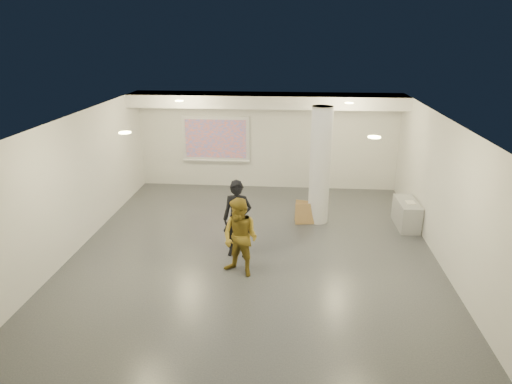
# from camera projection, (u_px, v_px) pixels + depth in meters

# --- Properties ---
(floor) EXTENTS (8.00, 9.00, 0.01)m
(floor) POSITION_uv_depth(u_px,v_px,m) (255.00, 249.00, 10.39)
(floor) COLOR #36383D
(floor) RESTS_ON ground
(ceiling) EXTENTS (8.00, 9.00, 0.01)m
(ceiling) POSITION_uv_depth(u_px,v_px,m) (254.00, 118.00, 9.40)
(ceiling) COLOR white
(ceiling) RESTS_ON floor
(wall_back) EXTENTS (8.00, 0.01, 3.00)m
(wall_back) POSITION_uv_depth(u_px,v_px,m) (267.00, 141.00, 14.12)
(wall_back) COLOR silver
(wall_back) RESTS_ON floor
(wall_front) EXTENTS (8.00, 0.01, 3.00)m
(wall_front) POSITION_uv_depth(u_px,v_px,m) (223.00, 303.00, 5.66)
(wall_front) COLOR silver
(wall_front) RESTS_ON floor
(wall_left) EXTENTS (0.01, 9.00, 3.00)m
(wall_left) POSITION_uv_depth(u_px,v_px,m) (77.00, 182.00, 10.21)
(wall_left) COLOR silver
(wall_left) RESTS_ON floor
(wall_right) EXTENTS (0.01, 9.00, 3.00)m
(wall_right) POSITION_uv_depth(u_px,v_px,m) (444.00, 192.00, 9.57)
(wall_right) COLOR silver
(wall_right) RESTS_ON floor
(soffit_band) EXTENTS (8.00, 1.10, 0.36)m
(soffit_band) POSITION_uv_depth(u_px,v_px,m) (266.00, 100.00, 13.17)
(soffit_band) COLOR white
(soffit_band) RESTS_ON ceiling
(downlight_nw) EXTENTS (0.22, 0.22, 0.02)m
(downlight_nw) POSITION_uv_depth(u_px,v_px,m) (179.00, 101.00, 11.93)
(downlight_nw) COLOR #EFEA8A
(downlight_nw) RESTS_ON ceiling
(downlight_ne) EXTENTS (0.22, 0.22, 0.02)m
(downlight_ne) POSITION_uv_depth(u_px,v_px,m) (349.00, 103.00, 11.58)
(downlight_ne) COLOR #EFEA8A
(downlight_ne) RESTS_ON ceiling
(downlight_sw) EXTENTS (0.22, 0.22, 0.02)m
(downlight_sw) POSITION_uv_depth(u_px,v_px,m) (125.00, 133.00, 8.17)
(downlight_sw) COLOR #EFEA8A
(downlight_sw) RESTS_ON ceiling
(downlight_se) EXTENTS (0.22, 0.22, 0.02)m
(downlight_se) POSITION_uv_depth(u_px,v_px,m) (374.00, 137.00, 7.82)
(downlight_se) COLOR #EFEA8A
(downlight_se) RESTS_ON ceiling
(column) EXTENTS (0.52, 0.52, 3.00)m
(column) POSITION_uv_depth(u_px,v_px,m) (320.00, 166.00, 11.46)
(column) COLOR silver
(column) RESTS_ON floor
(projection_screen) EXTENTS (2.10, 0.13, 1.42)m
(projection_screen) POSITION_uv_depth(u_px,v_px,m) (216.00, 139.00, 14.20)
(projection_screen) COLOR silver
(projection_screen) RESTS_ON wall_back
(credenza) EXTENTS (0.51, 1.17, 0.67)m
(credenza) POSITION_uv_depth(u_px,v_px,m) (406.00, 214.00, 11.53)
(credenza) COLOR gray
(credenza) RESTS_ON floor
(papers_stack) EXTENTS (0.23, 0.28, 0.02)m
(papers_stack) POSITION_uv_depth(u_px,v_px,m) (411.00, 202.00, 11.32)
(papers_stack) COLOR silver
(papers_stack) RESTS_ON credenza
(cardboard_back) EXTENTS (0.53, 0.28, 0.55)m
(cardboard_back) POSITION_uv_depth(u_px,v_px,m) (305.00, 211.00, 11.89)
(cardboard_back) COLOR olive
(cardboard_back) RESTS_ON floor
(cardboard_front) EXTENTS (0.50, 0.21, 0.53)m
(cardboard_front) POSITION_uv_depth(u_px,v_px,m) (305.00, 214.00, 11.70)
(cardboard_front) COLOR olive
(cardboard_front) RESTS_ON floor
(woman) EXTENTS (0.65, 0.45, 1.72)m
(woman) POSITION_uv_depth(u_px,v_px,m) (237.00, 219.00, 9.86)
(woman) COLOR black
(woman) RESTS_ON floor
(man) EXTENTS (0.98, 0.90, 1.62)m
(man) POSITION_uv_depth(u_px,v_px,m) (240.00, 238.00, 9.08)
(man) COLOR olive
(man) RESTS_ON floor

